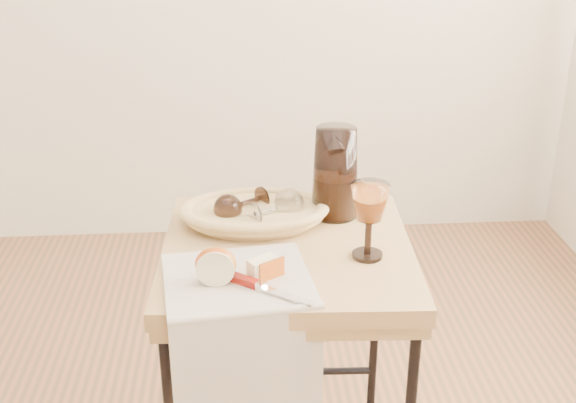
{
  "coord_description": "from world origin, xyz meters",
  "views": [
    {
      "loc": [
        0.34,
        -1.29,
        1.51
      ],
      "look_at": [
        0.44,
        0.19,
        0.85
      ],
      "focal_mm": 45.55,
      "sensor_mm": 36.0,
      "label": 1
    }
  ],
  "objects_px": {
    "wine_goblet": "(369,221)",
    "pitcher": "(335,172)",
    "goblet_lying_b": "(274,208)",
    "apple_half": "(216,265)",
    "bread_basket": "(255,215)",
    "side_table": "(287,375)",
    "goblet_lying_a": "(243,204)",
    "tea_towel": "(238,279)",
    "table_knife": "(264,287)"
  },
  "relations": [
    {
      "from": "pitcher",
      "to": "apple_half",
      "type": "relative_size",
      "value": 3.12
    },
    {
      "from": "side_table",
      "to": "bread_basket",
      "type": "relative_size",
      "value": 2.26
    },
    {
      "from": "bread_basket",
      "to": "goblet_lying_a",
      "type": "bearing_deg",
      "value": 152.7
    },
    {
      "from": "goblet_lying_a",
      "to": "wine_goblet",
      "type": "bearing_deg",
      "value": 107.45
    },
    {
      "from": "pitcher",
      "to": "table_knife",
      "type": "height_order",
      "value": "pitcher"
    },
    {
      "from": "wine_goblet",
      "to": "apple_half",
      "type": "bearing_deg",
      "value": -164.0
    },
    {
      "from": "tea_towel",
      "to": "wine_goblet",
      "type": "xyz_separation_m",
      "value": [
        0.29,
        0.09,
        0.09
      ]
    },
    {
      "from": "goblet_lying_a",
      "to": "table_knife",
      "type": "height_order",
      "value": "goblet_lying_a"
    },
    {
      "from": "bread_basket",
      "to": "apple_half",
      "type": "height_order",
      "value": "apple_half"
    },
    {
      "from": "tea_towel",
      "to": "wine_goblet",
      "type": "height_order",
      "value": "wine_goblet"
    },
    {
      "from": "apple_half",
      "to": "table_knife",
      "type": "distance_m",
      "value": 0.11
    },
    {
      "from": "bread_basket",
      "to": "goblet_lying_b",
      "type": "xyz_separation_m",
      "value": [
        0.05,
        -0.02,
        0.03
      ]
    },
    {
      "from": "apple_half",
      "to": "goblet_lying_b",
      "type": "bearing_deg",
      "value": 64.67
    },
    {
      "from": "tea_towel",
      "to": "bread_basket",
      "type": "height_order",
      "value": "bread_basket"
    },
    {
      "from": "goblet_lying_a",
      "to": "apple_half",
      "type": "xyz_separation_m",
      "value": [
        -0.06,
        -0.3,
        -0.0
      ]
    },
    {
      "from": "tea_towel",
      "to": "side_table",
      "type": "bearing_deg",
      "value": 45.86
    },
    {
      "from": "goblet_lying_a",
      "to": "table_knife",
      "type": "relative_size",
      "value": 0.55
    },
    {
      "from": "goblet_lying_a",
      "to": "apple_half",
      "type": "height_order",
      "value": "apple_half"
    },
    {
      "from": "goblet_lying_b",
      "to": "apple_half",
      "type": "bearing_deg",
      "value": -151.06
    },
    {
      "from": "bread_basket",
      "to": "wine_goblet",
      "type": "bearing_deg",
      "value": -38.47
    },
    {
      "from": "goblet_lying_a",
      "to": "goblet_lying_b",
      "type": "relative_size",
      "value": 0.95
    },
    {
      "from": "side_table",
      "to": "goblet_lying_b",
      "type": "xyz_separation_m",
      "value": [
        -0.02,
        0.1,
        0.42
      ]
    },
    {
      "from": "bread_basket",
      "to": "pitcher",
      "type": "distance_m",
      "value": 0.22
    },
    {
      "from": "tea_towel",
      "to": "apple_half",
      "type": "xyz_separation_m",
      "value": [
        -0.04,
        -0.01,
        0.04
      ]
    },
    {
      "from": "side_table",
      "to": "pitcher",
      "type": "bearing_deg",
      "value": 51.45
    },
    {
      "from": "bread_basket",
      "to": "goblet_lying_b",
      "type": "distance_m",
      "value": 0.06
    },
    {
      "from": "goblet_lying_b",
      "to": "pitcher",
      "type": "height_order",
      "value": "pitcher"
    },
    {
      "from": "side_table",
      "to": "wine_goblet",
      "type": "xyz_separation_m",
      "value": [
        0.18,
        -0.07,
        0.46
      ]
    },
    {
      "from": "wine_goblet",
      "to": "pitcher",
      "type": "bearing_deg",
      "value": 101.16
    },
    {
      "from": "goblet_lying_a",
      "to": "goblet_lying_b",
      "type": "xyz_separation_m",
      "value": [
        0.08,
        -0.03,
        0.0
      ]
    },
    {
      "from": "goblet_lying_a",
      "to": "pitcher",
      "type": "bearing_deg",
      "value": 150.34
    },
    {
      "from": "goblet_lying_a",
      "to": "wine_goblet",
      "type": "relative_size",
      "value": 0.65
    },
    {
      "from": "bread_basket",
      "to": "side_table",
      "type": "bearing_deg",
      "value": -60.56
    },
    {
      "from": "goblet_lying_b",
      "to": "pitcher",
      "type": "xyz_separation_m",
      "value": [
        0.15,
        0.06,
        0.06
      ]
    },
    {
      "from": "wine_goblet",
      "to": "goblet_lying_b",
      "type": "bearing_deg",
      "value": 139.2
    },
    {
      "from": "wine_goblet",
      "to": "table_knife",
      "type": "xyz_separation_m",
      "value": [
        -0.24,
        -0.14,
        -0.07
      ]
    },
    {
      "from": "goblet_lying_a",
      "to": "table_knife",
      "type": "distance_m",
      "value": 0.35
    },
    {
      "from": "tea_towel",
      "to": "pitcher",
      "type": "bearing_deg",
      "value": 45.02
    },
    {
      "from": "bread_basket",
      "to": "apple_half",
      "type": "distance_m",
      "value": 0.3
    },
    {
      "from": "side_table",
      "to": "goblet_lying_b",
      "type": "height_order",
      "value": "goblet_lying_b"
    },
    {
      "from": "goblet_lying_b",
      "to": "apple_half",
      "type": "xyz_separation_m",
      "value": [
        -0.14,
        -0.27,
        -0.0
      ]
    },
    {
      "from": "goblet_lying_b",
      "to": "tea_towel",
      "type": "bearing_deg",
      "value": -143.68
    },
    {
      "from": "pitcher",
      "to": "apple_half",
      "type": "height_order",
      "value": "pitcher"
    },
    {
      "from": "wine_goblet",
      "to": "side_table",
      "type": "bearing_deg",
      "value": 158.9
    },
    {
      "from": "goblet_lying_a",
      "to": "wine_goblet",
      "type": "height_order",
      "value": "wine_goblet"
    },
    {
      "from": "goblet_lying_b",
      "to": "apple_half",
      "type": "relative_size",
      "value": 1.41
    },
    {
      "from": "bread_basket",
      "to": "goblet_lying_b",
      "type": "bearing_deg",
      "value": -22.54
    },
    {
      "from": "apple_half",
      "to": "table_knife",
      "type": "relative_size",
      "value": 0.41
    },
    {
      "from": "side_table",
      "to": "bread_basket",
      "type": "xyz_separation_m",
      "value": [
        -0.07,
        0.12,
        0.39
      ]
    },
    {
      "from": "bread_basket",
      "to": "apple_half",
      "type": "xyz_separation_m",
      "value": [
        -0.09,
        -0.29,
        0.02
      ]
    }
  ]
}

